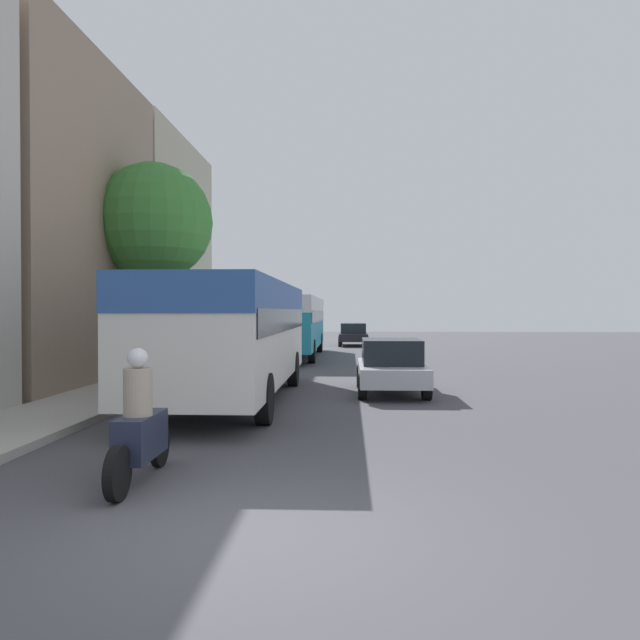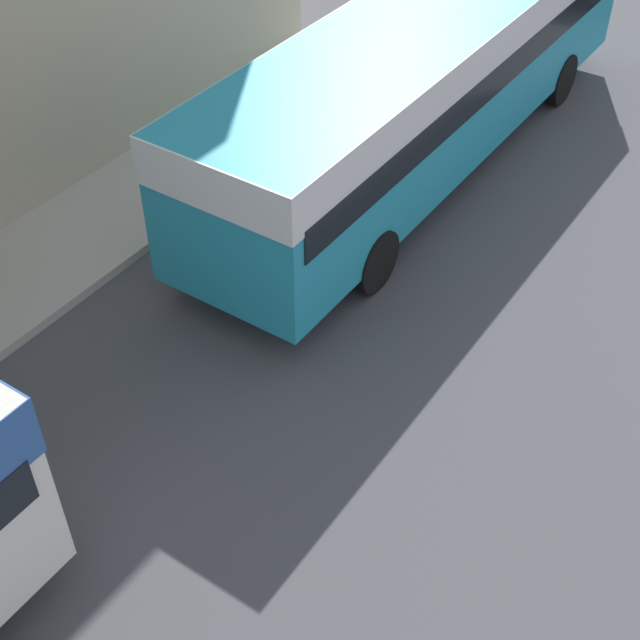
% 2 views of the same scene
% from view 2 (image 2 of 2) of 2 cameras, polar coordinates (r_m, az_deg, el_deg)
% --- Properties ---
extents(bus_following, '(2.58, 11.28, 2.82)m').
position_cam_2_polar(bus_following, '(15.52, 6.91, 15.83)').
color(bus_following, teal).
rests_on(bus_following, ground_plane).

